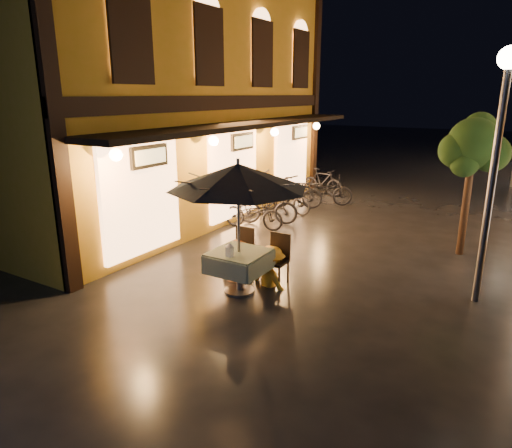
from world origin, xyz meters
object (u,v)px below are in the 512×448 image
Objects in this scene: patio_umbrella at (238,177)px; bicycle_0 at (253,212)px; streetlamp_near at (499,133)px; table_lantern at (230,249)px; person_orange at (237,240)px; person_yellow at (271,247)px; cafe_table at (239,262)px.

patio_umbrella reaches higher than bicycle_0.
streetlamp_near reaches higher than table_lantern.
person_orange is 0.90× the size of bicycle_0.
bicycle_0 is at bearing 162.29° from streetlamp_near.
patio_umbrella is at bearing 76.06° from person_yellow.
streetlamp_near is 4.88m from person_orange.
streetlamp_near is 16.92× the size of table_lantern.
patio_umbrella is 1.56m from person_yellow.
bicycle_0 is (-1.91, 3.64, -1.70)m from patio_umbrella.
bicycle_0 is (-2.25, 3.04, -0.30)m from person_yellow.
table_lantern reaches higher than bicycle_0.
streetlamp_near reaches higher than person_yellow.
table_lantern is at bearing -161.43° from bicycle_0.
person_orange reaches higher than bicycle_0.
person_yellow is (0.34, 0.59, -1.40)m from patio_umbrella.
streetlamp_near reaches higher than person_orange.
patio_umbrella is at bearing -154.39° from streetlamp_near.
table_lantern is at bearing 84.84° from person_yellow.
cafe_table is at bearing -159.64° from bicycle_0.
streetlamp_near is at bearing 25.61° from patio_umbrella.
patio_umbrella is 4.45m from bicycle_0.
cafe_table is 0.70m from person_yellow.
person_yellow is at bearing 69.26° from table_lantern.
cafe_table is 3.96× the size of table_lantern.
table_lantern is 0.17× the size of person_yellow.
bicycle_0 is at bearing -37.99° from person_yellow.
streetlamp_near is 1.70× the size of patio_umbrella.
table_lantern is 0.16× the size of person_orange.
bicycle_0 is at bearing 117.73° from patio_umbrella.
table_lantern is 0.15× the size of bicycle_0.
cafe_table is at bearing 76.06° from person_yellow.
table_lantern reaches higher than cafe_table.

